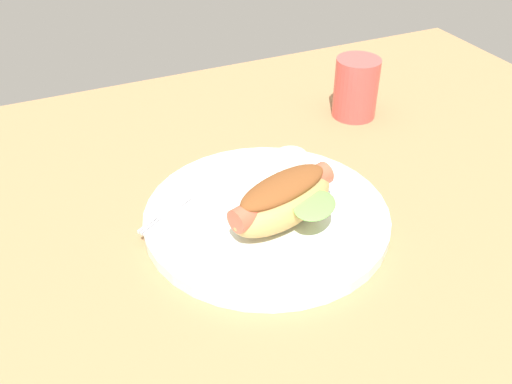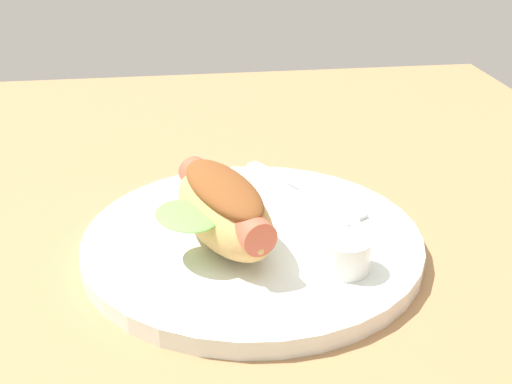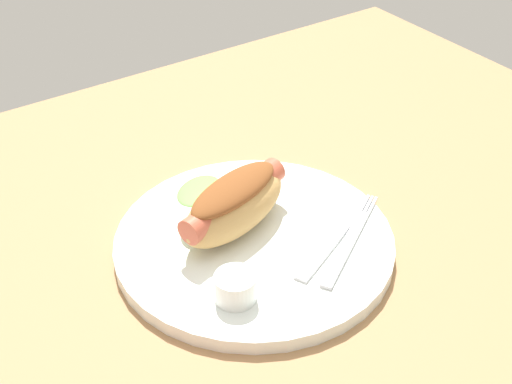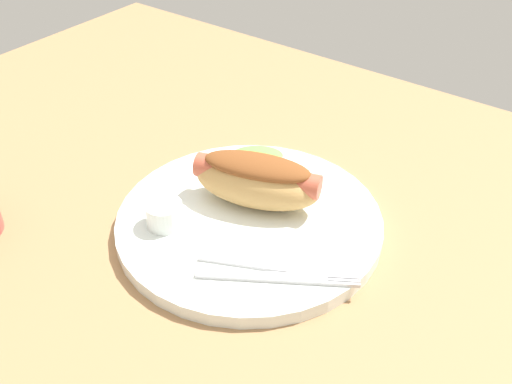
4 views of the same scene
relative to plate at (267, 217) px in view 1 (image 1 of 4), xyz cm
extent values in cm
cube|color=#9E754C|center=(3.14, 0.84, -1.70)|extent=(120.00, 90.00, 1.80)
cylinder|color=white|center=(0.00, 0.00, 0.00)|extent=(29.59, 29.59, 1.60)
ellipsoid|color=tan|center=(0.81, -2.54, 3.59)|extent=(15.63, 10.30, 5.59)
cylinder|color=#C1563D|center=(0.81, -2.54, 4.57)|extent=(14.49, 7.03, 2.80)
ellipsoid|color=brown|center=(0.81, -2.54, 5.83)|extent=(13.09, 8.17, 2.02)
ellipsoid|color=#6BB74C|center=(3.23, -5.72, 4.71)|extent=(7.46, 7.07, 0.88)
cylinder|color=white|center=(6.57, 6.53, 2.17)|extent=(4.05, 4.05, 2.75)
cube|color=silver|center=(-6.73, 7.00, 1.00)|extent=(11.59, 7.88, 0.40)
cube|color=silver|center=(-13.81, 3.10, 1.00)|extent=(2.87, 1.95, 0.40)
cube|color=silver|center=(-13.57, 2.71, 1.00)|extent=(2.87, 1.95, 0.40)
cube|color=silver|center=(-13.33, 2.33, 1.00)|extent=(2.87, 1.95, 0.40)
cube|color=silver|center=(-5.78, 5.47, 0.98)|extent=(12.41, 6.74, 0.36)
cylinder|color=#D84C47|center=(24.44, 19.10, 3.95)|extent=(6.90, 6.90, 9.50)
camera|label=1|loc=(-23.28, -48.39, 42.53)|focal=39.62mm
camera|label=2|loc=(50.11, -6.69, 29.49)|focal=46.64mm
camera|label=3|loc=(32.78, 48.55, 49.21)|focal=50.43mm
camera|label=4|loc=(-31.73, 41.48, 43.20)|focal=42.49mm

